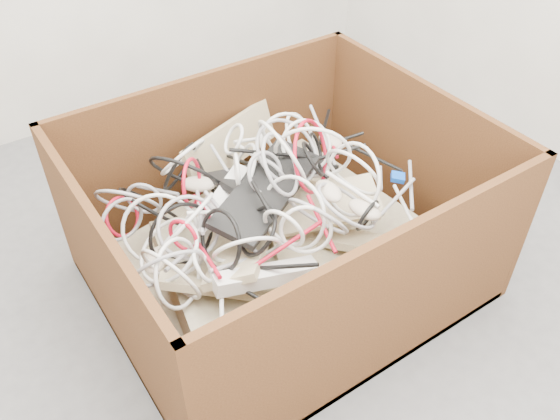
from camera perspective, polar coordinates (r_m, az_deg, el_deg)
ground at (r=2.01m, az=-0.20°, el=-9.03°), size 3.00×3.00×0.00m
cardboard_box at (r=1.97m, az=-0.06°, el=-3.80°), size 1.18×0.98×0.60m
keyboard_pile at (r=1.89m, az=-0.36°, el=-0.70°), size 0.93×0.93×0.37m
mice_scatter at (r=1.78m, az=1.66°, el=-0.88°), size 0.88×0.69×0.19m
power_strip_left at (r=1.80m, az=-5.78°, el=1.00°), size 0.26×0.17×0.11m
power_strip_right at (r=1.63m, az=-1.36°, el=-6.45°), size 0.31×0.12×0.10m
vga_plug at (r=1.99m, az=11.43°, el=3.16°), size 0.06×0.06×0.03m
cable_tangle at (r=1.78m, az=-3.51°, el=1.46°), size 1.05×0.79×0.48m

